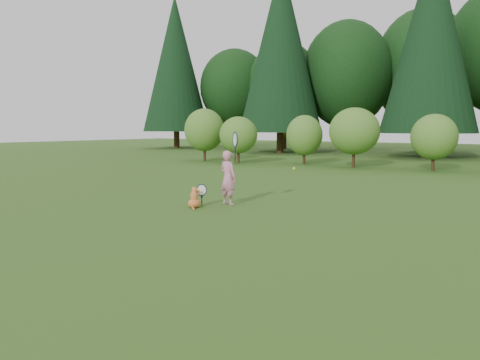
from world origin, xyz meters
The scene contains 6 objects.
ground centered at (0.00, 0.00, 0.00)m, with size 100.00×100.00×0.00m, color #245317.
shrub_row centered at (0.00, 13.00, 1.40)m, with size 28.00×3.00×2.80m, color #487B26, non-canonical shape.
woodland_backdrop centered at (0.00, 23.00, 7.50)m, with size 48.00×10.00×15.00m, color black, non-canonical shape.
child centered at (-0.56, 1.41, 0.68)m, with size 0.72×0.46×1.94m.
cat centered at (-0.97, 0.65, 0.25)m, with size 0.47×0.73×0.67m.
tennis_ball centered at (0.97, 1.84, 0.91)m, with size 0.07×0.07×0.07m.
Camera 1 is at (5.92, -7.54, 1.84)m, focal length 35.00 mm.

